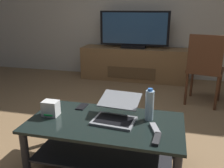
# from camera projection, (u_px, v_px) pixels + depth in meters

# --- Properties ---
(ground_plane) EXTENTS (7.68, 7.68, 0.00)m
(ground_plane) POSITION_uv_depth(u_px,v_px,m) (103.00, 143.00, 2.36)
(ground_plane) COLOR olive
(back_wall) EXTENTS (6.40, 0.12, 2.80)m
(back_wall) POSITION_uv_depth(u_px,v_px,m) (142.00, 0.00, 4.33)
(back_wall) COLOR beige
(back_wall) RESTS_ON ground
(coffee_table) EXTENTS (1.22, 0.65, 0.41)m
(coffee_table) POSITION_uv_depth(u_px,v_px,m) (105.00, 135.00, 1.94)
(coffee_table) COLOR black
(coffee_table) RESTS_ON ground
(media_cabinet) EXTENTS (1.89, 0.47, 0.58)m
(media_cabinet) POSITION_uv_depth(u_px,v_px,m) (133.00, 64.00, 4.39)
(media_cabinet) COLOR olive
(media_cabinet) RESTS_ON ground
(television) EXTENTS (1.22, 0.20, 0.64)m
(television) POSITION_uv_depth(u_px,v_px,m) (134.00, 31.00, 4.19)
(television) COLOR black
(television) RESTS_ON media_cabinet
(dining_chair) EXTENTS (0.54, 0.54, 0.96)m
(dining_chair) POSITION_uv_depth(u_px,v_px,m) (205.00, 66.00, 3.14)
(dining_chair) COLOR #59331E
(dining_chair) RESTS_ON ground
(laptop) EXTENTS (0.36, 0.41, 0.17)m
(laptop) POSITION_uv_depth(u_px,v_px,m) (116.00, 112.00, 1.93)
(laptop) COLOR gray
(laptop) RESTS_ON coffee_table
(router_box) EXTENTS (0.13, 0.10, 0.13)m
(router_box) POSITION_uv_depth(u_px,v_px,m) (51.00, 108.00, 1.99)
(router_box) COLOR white
(router_box) RESTS_ON coffee_table
(water_bottle_near) EXTENTS (0.07, 0.07, 0.26)m
(water_bottle_near) POSITION_uv_depth(u_px,v_px,m) (149.00, 105.00, 1.89)
(water_bottle_near) COLOR silver
(water_bottle_near) RESTS_ON coffee_table
(cell_phone) EXTENTS (0.07, 0.14, 0.01)m
(cell_phone) POSITION_uv_depth(u_px,v_px,m) (82.00, 107.00, 2.17)
(cell_phone) COLOR black
(cell_phone) RESTS_ON coffee_table
(tv_remote) EXTENTS (0.06, 0.16, 0.02)m
(tv_remote) POSITION_uv_depth(u_px,v_px,m) (157.00, 139.00, 1.62)
(tv_remote) COLOR #2D2D30
(tv_remote) RESTS_ON coffee_table
(soundbar_remote) EXTENTS (0.09, 0.17, 0.02)m
(soundbar_remote) POSITION_uv_depth(u_px,v_px,m) (155.00, 128.00, 1.76)
(soundbar_remote) COLOR #99999E
(soundbar_remote) RESTS_ON coffee_table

